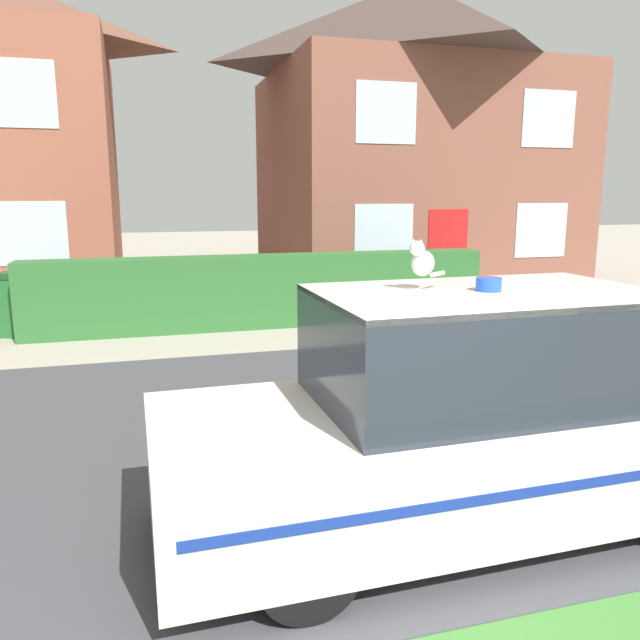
{
  "coord_description": "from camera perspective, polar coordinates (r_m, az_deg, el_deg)",
  "views": [
    {
      "loc": [
        -1.23,
        -2.05,
        2.45
      ],
      "look_at": [
        0.67,
        4.59,
        1.05
      ],
      "focal_mm": 35.0,
      "sensor_mm": 36.0,
      "label": 1
    }
  ],
  "objects": [
    {
      "name": "house_right",
      "position": [
        18.1,
        8.29,
        16.48
      ],
      "size": [
        7.82,
        6.88,
        7.97
      ],
      "color": "brown",
      "rests_on": "ground"
    },
    {
      "name": "cat",
      "position": [
        4.54,
        9.3,
        5.34
      ],
      "size": [
        0.32,
        0.24,
        0.27
      ],
      "rotation": [
        0.0,
        0.0,
        3.75
      ],
      "color": "silver",
      "rests_on": "police_car"
    },
    {
      "name": "police_car",
      "position": [
        4.77,
        13.36,
        -8.6
      ],
      "size": [
        4.47,
        1.72,
        1.86
      ],
      "rotation": [
        0.0,
        0.0,
        3.16
      ],
      "color": "black",
      "rests_on": "road_strip"
    },
    {
      "name": "wheelie_bin",
      "position": [
        12.08,
        -25.61,
        1.35
      ],
      "size": [
        0.8,
        0.76,
        1.12
      ],
      "rotation": [
        0.0,
        0.0,
        -0.34
      ],
      "color": "#23662D",
      "rests_on": "ground"
    },
    {
      "name": "garden_hedge",
      "position": [
        11.7,
        -5.02,
        2.67
      ],
      "size": [
        8.57,
        0.65,
        1.34
      ],
      "primitive_type": "cube",
      "color": "#2D662D",
      "rests_on": "ground"
    },
    {
      "name": "road_strip",
      "position": [
        6.69,
        -4.33,
        -10.02
      ],
      "size": [
        28.0,
        6.59,
        0.01
      ],
      "primitive_type": "cube",
      "color": "#424247",
      "rests_on": "ground"
    }
  ]
}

